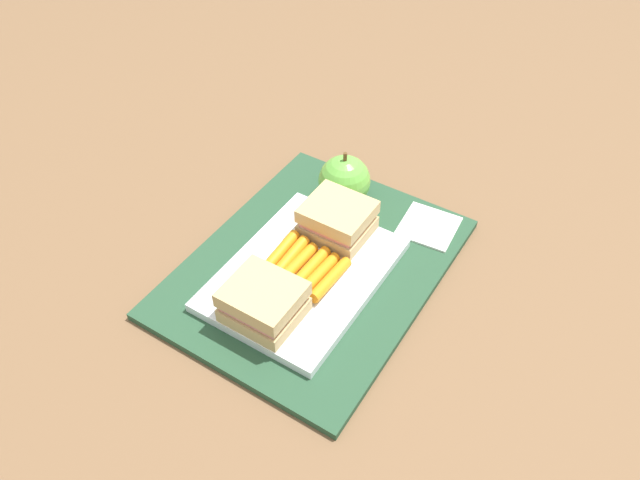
# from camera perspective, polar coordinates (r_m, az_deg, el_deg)

# --- Properties ---
(ground_plane) EXTENTS (2.40, 2.40, 0.00)m
(ground_plane) POSITION_cam_1_polar(r_m,az_deg,el_deg) (0.78, -0.49, -2.74)
(ground_plane) COLOR brown
(lunchbag_mat) EXTENTS (0.36, 0.28, 0.01)m
(lunchbag_mat) POSITION_cam_1_polar(r_m,az_deg,el_deg) (0.77, -0.50, -2.50)
(lunchbag_mat) COLOR #284C33
(lunchbag_mat) RESTS_ON ground_plane
(food_tray) EXTENTS (0.23, 0.17, 0.01)m
(food_tray) POSITION_cam_1_polar(r_m,az_deg,el_deg) (0.75, -1.53, -3.12)
(food_tray) COLOR white
(food_tray) RESTS_ON lunchbag_mat
(sandwich_half_left) EXTENTS (0.07, 0.08, 0.04)m
(sandwich_half_left) POSITION_cam_1_polar(r_m,az_deg,el_deg) (0.69, -5.17, -5.64)
(sandwich_half_left) COLOR tan
(sandwich_half_left) RESTS_ON food_tray
(sandwich_half_right) EXTENTS (0.07, 0.08, 0.04)m
(sandwich_half_right) POSITION_cam_1_polar(r_m,az_deg,el_deg) (0.78, 1.60, 1.89)
(sandwich_half_right) COLOR tan
(sandwich_half_right) RESTS_ON food_tray
(carrot_sticks_bundle) EXTENTS (0.08, 0.09, 0.02)m
(carrot_sticks_bundle) POSITION_cam_1_polar(r_m,az_deg,el_deg) (0.74, -1.53, -2.46)
(carrot_sticks_bundle) COLOR orange
(carrot_sticks_bundle) RESTS_ON food_tray
(apple) EXTENTS (0.07, 0.07, 0.08)m
(apple) POSITION_cam_1_polar(r_m,az_deg,el_deg) (0.83, 2.23, 5.40)
(apple) COLOR #66B742
(apple) RESTS_ON lunchbag_mat
(paper_napkin) EXTENTS (0.08, 0.08, 0.00)m
(paper_napkin) POSITION_cam_1_polar(r_m,az_deg,el_deg) (0.83, 9.86, 1.23)
(paper_napkin) COLOR white
(paper_napkin) RESTS_ON lunchbag_mat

